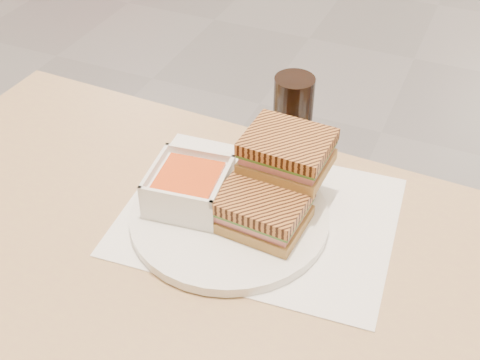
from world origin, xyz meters
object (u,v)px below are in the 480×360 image
at_px(cola_glass, 293,116).
at_px(main_table, 232,348).
at_px(plate, 230,216).
at_px(panini_lower, 262,209).
at_px(soup_bowl, 189,188).

bearing_deg(cola_glass, main_table, -83.68).
height_order(main_table, plate, plate).
height_order(panini_lower, cola_glass, cola_glass).
distance_m(main_table, soup_bowl, 0.23).
bearing_deg(soup_bowl, plate, 1.01).
relative_size(panini_lower, cola_glass, 0.92).
distance_m(main_table, cola_glass, 0.37).
distance_m(main_table, plate, 0.18).
bearing_deg(panini_lower, soup_bowl, 179.80).
xyz_separation_m(plate, cola_glass, (0.02, 0.20, 0.06)).
distance_m(plate, soup_bowl, 0.07).
height_order(main_table, panini_lower, panini_lower).
bearing_deg(plate, panini_lower, -1.71).
distance_m(plate, panini_lower, 0.06).
distance_m(panini_lower, cola_glass, 0.20).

